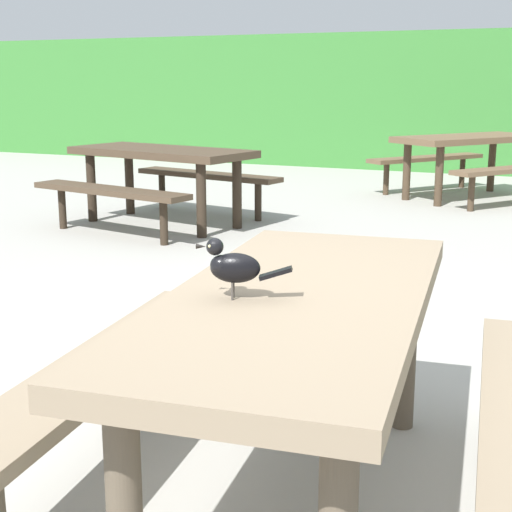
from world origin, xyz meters
name	(u,v)px	position (x,y,z in m)	size (l,w,h in m)	color
ground_plane	(264,466)	(0.00, 0.00, 0.00)	(60.00, 60.00, 0.00)	#A3A099
picnic_table_foreground	(299,346)	(0.20, -0.19, 0.56)	(1.88, 1.90, 0.74)	#84725B
bird_grackle	(232,265)	(0.05, -0.36, 0.84)	(0.28, 0.13, 0.18)	black
picnic_table_mid_left	(468,151)	(-0.39, 6.92, 0.56)	(2.36, 2.37, 0.74)	brown
picnic_table_mid_right	(162,168)	(-2.81, 3.97, 0.56)	(2.00, 1.98, 0.74)	#473828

